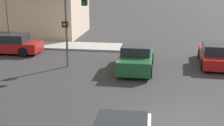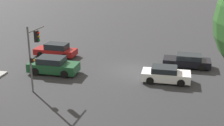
# 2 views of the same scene
# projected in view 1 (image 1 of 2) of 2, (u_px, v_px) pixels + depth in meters

# --- Properties ---
(ground_plane) EXTENTS (300.00, 300.00, 0.00)m
(ground_plane) POSITION_uv_depth(u_px,v_px,m) (185.00, 124.00, 11.91)
(ground_plane) COLOR #28282B
(traffic_signal) EXTENTS (0.48, 2.55, 5.28)m
(traffic_signal) POSITION_uv_depth(u_px,v_px,m) (75.00, 11.00, 18.31)
(traffic_signal) COLOR #515456
(traffic_signal) RESTS_ON ground_plane
(crossing_car_1) EXTENTS (4.56, 2.00, 1.41)m
(crossing_car_1) POSITION_uv_depth(u_px,v_px,m) (215.00, 55.00, 19.68)
(crossing_car_1) COLOR maroon
(crossing_car_1) RESTS_ON ground_plane
(crossing_car_3) EXTENTS (4.52, 2.03, 1.52)m
(crossing_car_3) POSITION_uv_depth(u_px,v_px,m) (136.00, 58.00, 18.68)
(crossing_car_3) COLOR #194728
(crossing_car_3) RESTS_ON ground_plane
(parked_car_0) EXTENTS (1.96, 4.76, 1.43)m
(parked_car_0) POSITION_uv_depth(u_px,v_px,m) (9.00, 44.00, 22.57)
(parked_car_0) COLOR maroon
(parked_car_0) RESTS_ON ground_plane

